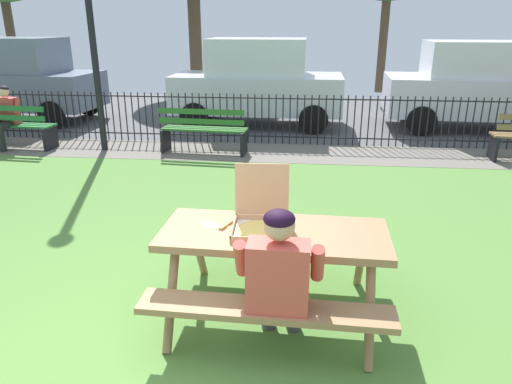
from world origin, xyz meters
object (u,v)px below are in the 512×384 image
at_px(pizza_box_open, 261,218).
at_px(adult_at_table, 279,276).
at_px(park_bench_left, 12,127).
at_px(person_on_park_bench, 4,114).
at_px(picnic_table_foreground, 274,251).
at_px(pizza_slice_on_table, 216,223).
at_px(park_bench_center, 204,131).
at_px(parked_car_center, 258,82).
at_px(parked_car_right, 487,85).
at_px(parked_car_left, 17,79).
at_px(lamp_post_walkway, 88,0).

distance_m(pizza_box_open, adult_at_table, 0.61).
xyz_separation_m(park_bench_left, person_on_park_bench, (-0.13, 0.02, 0.24)).
bearing_deg(person_on_park_bench, picnic_table_foreground, -42.68).
xyz_separation_m(pizza_box_open, person_on_park_bench, (-5.43, 5.06, -0.21)).
xyz_separation_m(pizza_slice_on_table, park_bench_center, (-1.16, 4.99, -0.36)).
distance_m(pizza_slice_on_table, parked_car_center, 7.67).
bearing_deg(park_bench_center, picnic_table_foreground, -72.14).
height_order(park_bench_center, person_on_park_bench, person_on_park_bench).
relative_size(person_on_park_bench, parked_car_center, 0.30).
height_order(adult_at_table, park_bench_center, adult_at_table).
relative_size(pizza_slice_on_table, person_on_park_bench, 0.25).
xyz_separation_m(picnic_table_foreground, pizza_box_open, (-0.11, 0.04, 0.27)).
bearing_deg(park_bench_left, picnic_table_foreground, -43.27).
bearing_deg(parked_car_right, adult_at_table, -116.89).
xyz_separation_m(adult_at_table, parked_car_right, (4.18, 8.25, 0.35)).
height_order(person_on_park_bench, parked_car_left, parked_car_left).
relative_size(pizza_slice_on_table, lamp_post_walkway, 0.07).
bearing_deg(picnic_table_foreground, park_bench_center, 107.86).
xyz_separation_m(picnic_table_foreground, parked_car_right, (4.25, 7.75, 0.41)).
xyz_separation_m(pizza_box_open, park_bench_left, (-5.29, 5.04, -0.45)).
bearing_deg(pizza_box_open, pizza_slice_on_table, 172.39).
bearing_deg(park_bench_left, parked_car_right, 15.41).
distance_m(person_on_park_bench, parked_car_left, 2.95).
xyz_separation_m(pizza_slice_on_table, park_bench_left, (-4.92, 4.99, -0.36)).
xyz_separation_m(park_bench_left, lamp_post_walkway, (1.81, 0.02, 2.27)).
relative_size(pizza_box_open, parked_car_left, 0.12).
relative_size(pizza_box_open, pizza_slice_on_table, 1.67).
distance_m(pizza_slice_on_table, person_on_park_bench, 7.12).
height_order(pizza_box_open, parked_car_right, parked_car_right).
bearing_deg(picnic_table_foreground, parked_car_right, 61.23).
relative_size(pizza_box_open, person_on_park_bench, 0.41).
bearing_deg(picnic_table_foreground, pizza_slice_on_table, 169.19).
xyz_separation_m(picnic_table_foreground, person_on_park_bench, (-5.53, 5.10, 0.06)).
bearing_deg(park_bench_left, pizza_slice_on_table, -45.43).
bearing_deg(person_on_park_bench, lamp_post_walkway, 0.01).
bearing_deg(person_on_park_bench, park_bench_center, -0.28).
relative_size(park_bench_center, person_on_park_bench, 1.37).
height_order(adult_at_table, park_bench_left, adult_at_table).
bearing_deg(parked_car_center, pizza_slice_on_table, -87.00).
height_order(park_bench_left, parked_car_center, parked_car_center).
relative_size(lamp_post_walkway, parked_car_left, 1.11).
bearing_deg(lamp_post_walkway, pizza_box_open, -55.44).
height_order(person_on_park_bench, lamp_post_walkway, lamp_post_walkway).
distance_m(picnic_table_foreground, parked_car_center, 7.81).
bearing_deg(adult_at_table, pizza_slice_on_table, 132.85).
bearing_deg(park_bench_left, lamp_post_walkway, 0.62).
bearing_deg(parked_car_left, parked_car_center, 0.00).
xyz_separation_m(park_bench_center, person_on_park_bench, (-3.90, 0.02, 0.24)).
xyz_separation_m(pizza_slice_on_table, parked_car_right, (4.74, 7.65, 0.23)).
bearing_deg(park_bench_left, parked_car_center, 30.48).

